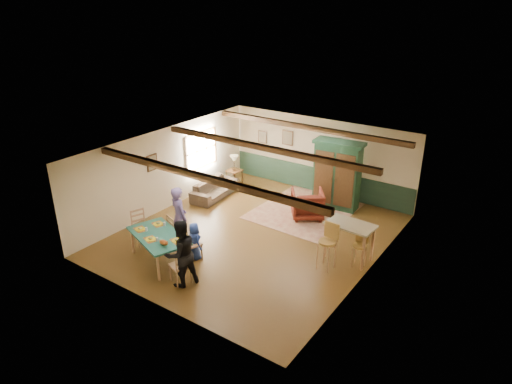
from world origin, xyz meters
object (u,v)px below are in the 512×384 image
Objects in this scene: person_child at (194,241)px; dining_table at (159,248)px; dining_chair_far_right at (192,243)px; armchair at (307,204)px; bar_stool_left at (327,247)px; sofa at (215,188)px; counter_table at (349,241)px; bar_stool_right at (359,250)px; person_man at (179,217)px; table_lamp at (234,163)px; person_woman at (181,253)px; dining_chair_end_left at (141,227)px; dining_chair_end_right at (180,265)px; dining_chair_far_left at (178,231)px; armoire at (337,175)px; end_table at (234,178)px; cat at (164,242)px.

dining_table is at bearing 63.43° from person_child.
dining_chair_far_right is at bearing 41.21° from dining_table.
bar_stool_left is at bearing 92.52° from armchair.
counter_table is at bearing -107.49° from sofa.
person_child is 4.33m from bar_stool_right.
person_man is 4.67m from table_lamp.
person_man is at bearing -115.87° from person_woman.
person_woman is at bearing -90.00° from dining_chair_end_left.
dining_chair_end_right is (2.25, -0.81, 0.00)m from dining_chair_end_left.
armchair is 3.02m from bar_stool_left.
dining_chair_far_left is at bearing 90.00° from person_man.
person_man is at bearing -121.04° from armoire.
dining_chair_far_right is at bearing -154.29° from sofa.
dining_table reaches higher than end_table.
dining_chair_far_left is 4.74m from end_table.
end_table is at bearing 152.89° from bar_stool_right.
table_lamp is (-2.07, 5.65, 0.02)m from cat.
dining_chair_far_right is 2.64× the size of cat.
armoire is at bearing 121.46° from counter_table.
armchair is at bearing 132.66° from bar_stool_left.
dining_chair_end_left is (-1.12, 0.40, 0.10)m from dining_table.
armoire is 1.12× the size of sofa.
end_table is (-2.69, 5.76, -0.19)m from dining_chair_end_right.
person_woman reaches higher than table_lamp.
cat is at bearing 37.95° from armchair.
dining_chair_end_left is at bearing 24.92° from dining_chair_far_right.
cat is at bearing -93.37° from dining_chair_end_left.
table_lamp is 6.24m from bar_stool_left.
end_table is at bearing 106.30° from dining_table.
dining_chair_end_left is at bearing -153.84° from counter_table.
person_man is 4.20m from armchair.
end_table is (-1.57, 5.36, -0.08)m from dining_table.
end_table is (-0.04, 1.19, 0.01)m from sofa.
person_man is 0.78× the size of armoire.
armoire reaches higher than dining_chair_far_right.
dining_chair_far_left is 1.90m from person_woman.
sofa is at bearing -87.90° from end_table.
dining_chair_end_left is 0.48× the size of sofa.
dining_chair_far_left is at bearing -156.51° from bar_stool_left.
dining_chair_far_right is 1.75× the size of table_lamp.
dining_chair_far_left is 1.77m from dining_chair_end_right.
cat reaches higher than dining_table.
bar_stool_left reaches higher than sofa.
bar_stool_right is (5.59, 2.32, 0.01)m from dining_chair_end_left.
dining_table is 1.89× the size of dining_chair_end_right.
bar_stool_left reaches higher than cat.
person_man is (-1.23, 1.32, 0.40)m from dining_chair_end_right.
dining_table is 5.23m from bar_stool_right.
table_lamp is 0.55× the size of bar_stool_right.
dining_chair_end_right is at bearing 45.11° from armchair.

